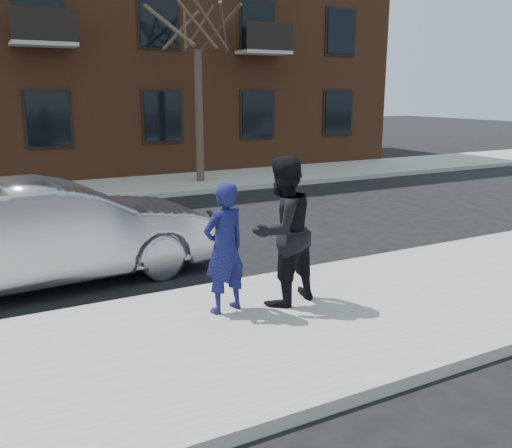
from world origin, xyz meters
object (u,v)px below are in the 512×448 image
street_tree (196,10)px  man_peacoat (283,231)px  silver_sedan (57,232)px  man_hoodie (224,248)px

street_tree → man_peacoat: street_tree is taller
silver_sedan → man_hoodie: size_ratio=2.90×
street_tree → man_hoodie: 12.07m
street_tree → man_peacoat: (-3.08, -10.59, -4.34)m
man_hoodie → man_peacoat: bearing=160.3°
silver_sedan → man_peacoat: 3.81m
street_tree → man_peacoat: size_ratio=3.29×
silver_sedan → man_hoodie: (1.73, -2.70, 0.19)m
silver_sedan → man_hoodie: bearing=-151.2°
silver_sedan → man_peacoat: size_ratio=2.47×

